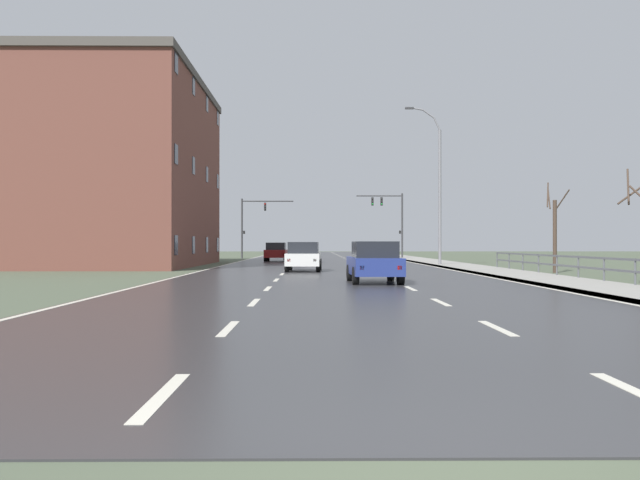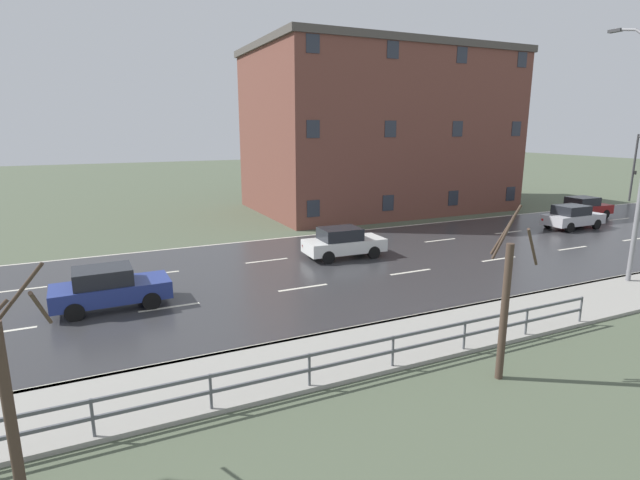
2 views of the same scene
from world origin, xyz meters
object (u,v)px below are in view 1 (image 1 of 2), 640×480
object	(u,v)px
car_far_left	(304,252)
car_mid_centre	(374,262)
traffic_signal_right	(391,214)
car_distant	(304,256)
traffic_signal_left	(252,219)
car_far_right	(276,252)
street_lamp_midground	(438,188)
brick_building	(108,172)

from	to	relation	value
car_far_left	car_mid_centre	size ratio (longest dim) A/B	0.99
traffic_signal_right	car_mid_centre	distance (m)	42.80
car_distant	car_far_left	size ratio (longest dim) A/B	1.01
traffic_signal_right	car_distant	distance (m)	32.41
traffic_signal_left	car_mid_centre	xyz separation A→B (m)	(8.39, -43.90, -3.14)
car_far_right	car_distant	world-z (taller)	same
street_lamp_midground	car_distant	distance (m)	13.43
street_lamp_midground	car_mid_centre	bearing A→B (deg)	-106.49
car_distant	traffic_signal_left	bearing A→B (deg)	101.72
traffic_signal_left	car_mid_centre	world-z (taller)	traffic_signal_left
car_far_right	car_mid_centre	distance (m)	32.90
traffic_signal_right	car_far_right	world-z (taller)	traffic_signal_right
car_far_right	brick_building	xyz separation A→B (m)	(-10.81, -11.21, 5.50)
street_lamp_midground	brick_building	bearing A→B (deg)	177.52
car_far_left	brick_building	xyz separation A→B (m)	(-13.19, -7.03, 5.50)
car_far_right	car_far_left	world-z (taller)	same
street_lamp_midground	car_far_right	distance (m)	17.21
car_far_left	brick_building	world-z (taller)	brick_building
traffic_signal_right	traffic_signal_left	size ratio (longest dim) A/B	1.07
street_lamp_midground	car_far_left	size ratio (longest dim) A/B	2.58
traffic_signal_right	car_mid_centre	bearing A→B (deg)	-97.27
traffic_signal_left	car_mid_centre	distance (m)	44.81
car_distant	car_far_left	world-z (taller)	same
car_mid_centre	car_distant	bearing A→B (deg)	102.29
car_far_right	car_distant	distance (m)	21.47
street_lamp_midground	car_distant	bearing A→B (deg)	-133.89
car_far_right	traffic_signal_left	bearing A→B (deg)	106.47
street_lamp_midground	traffic_signal_left	bearing A→B (deg)	121.37
car_distant	car_mid_centre	xyz separation A→B (m)	(2.79, -11.15, 0.00)
street_lamp_midground	traffic_signal_left	xyz separation A→B (m)	(-14.40, 23.61, -1.25)
street_lamp_midground	brick_building	xyz separation A→B (m)	(-22.15, 0.96, 1.10)
brick_building	car_distant	bearing A→B (deg)	-37.10
car_far_left	car_mid_centre	distance (m)	28.44
street_lamp_midground	car_far_left	distance (m)	12.79
traffic_signal_right	traffic_signal_left	world-z (taller)	traffic_signal_right
car_distant	car_far_left	xyz separation A→B (m)	(-0.17, 17.13, 0.00)
traffic_signal_left	car_distant	xyz separation A→B (m)	(5.60, -32.75, -3.14)
car_distant	traffic_signal_right	bearing A→B (deg)	77.29
street_lamp_midground	brick_building	size ratio (longest dim) A/B	0.53
car_far_right	brick_building	world-z (taller)	brick_building
traffic_signal_right	car_far_right	xyz separation A→B (m)	(-10.73, -9.84, -3.54)
traffic_signal_left	car_far_right	xyz separation A→B (m)	(3.05, -11.44, -3.14)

